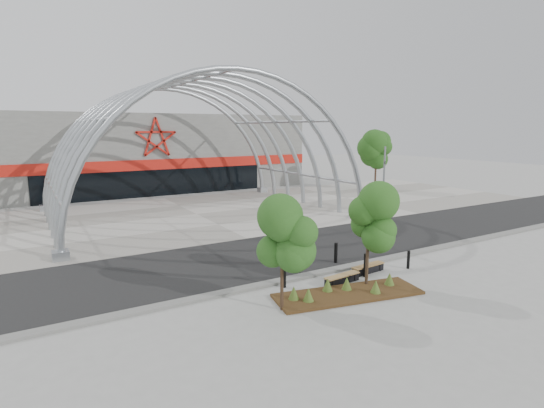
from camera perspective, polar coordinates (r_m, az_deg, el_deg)
The scene contains 18 objects.
ground at distance 19.93m, azimuth 5.92°, elevation -9.14°, with size 140.00×140.00×0.00m, color gray.
road at distance 22.69m, azimuth 0.64°, elevation -6.64°, with size 140.00×7.00×0.02m, color black.
forecourt at distance 33.24m, azimuth -10.10°, elevation -1.36°, with size 60.00×17.00×0.04m, color gray.
kerb at distance 19.72m, azimuth 6.35°, elevation -9.18°, with size 60.00×0.50×0.12m, color #63635E.
arena_building at distance 49.89m, azimuth -17.54°, elevation 6.73°, with size 34.00×15.24×8.00m.
vault_canopy at distance 33.24m, azimuth -10.10°, elevation -1.37°, with size 20.80×15.80×20.36m.
planting_bed at distance 17.47m, azimuth 9.94°, elevation -11.55°, with size 6.21×2.98×0.63m.
signal_pole at distance 33.72m, azimuth 14.80°, elevation 3.27°, with size 0.38×0.72×5.21m.
street_tree_0 at distance 15.12m, azimuth 1.37°, elevation -4.39°, with size 1.69×1.69×3.86m.
street_tree_1 at distance 17.85m, azimuth 12.88°, elevation -2.20°, with size 1.67×1.67×3.94m.
bench_0 at distance 18.72m, azimuth 9.39°, elevation -9.93°, with size 1.82×0.55×0.38m.
bench_1 at distance 20.24m, azimuth 12.78°, elevation -8.49°, with size 1.84×0.55×0.38m.
bollard_0 at distance 17.91m, azimuth 1.62°, elevation -9.41°, with size 0.18×0.18×1.15m, color black.
bollard_1 at distance 19.69m, azimuth 2.96°, elevation -7.93°, with size 0.15×0.15×0.92m, color black.
bollard_2 at distance 21.25m, azimuth 8.58°, elevation -6.52°, with size 0.16×0.16×1.03m, color black.
bollard_3 at distance 19.58m, azimuth 12.46°, elevation -8.03°, with size 0.17×0.17×1.08m, color black.
bollard_4 at distance 21.22m, azimuth 17.87°, elevation -7.14°, with size 0.14×0.14×0.87m, color black.
bg_tree_1 at distance 46.25m, azimuth 13.87°, elevation 6.99°, with size 2.70×2.70×5.91m.
Camera 1 is at (-11.23, -15.09, 6.57)m, focal length 28.00 mm.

